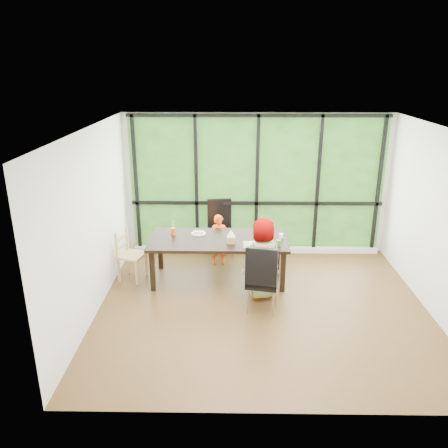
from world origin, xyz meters
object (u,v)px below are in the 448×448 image
Objects in this scene: plate_near at (257,244)px; white_mug at (281,236)px; chair_window_leather at (221,229)px; child_older at (261,258)px; chair_interior_leather at (263,277)px; orange_cup at (173,231)px; plate_far at (199,233)px; green_cup at (279,243)px; dining_table at (218,259)px; chair_end_beech at (132,255)px; child_toddler at (219,240)px; tissue_box at (231,239)px.

plate_near is 3.21× the size of white_mug.
chair_window_leather is 0.82× the size of child_older.
chair_interior_leather is 13.42× the size of white_mug.
orange_cup is (-1.47, 1.17, 0.27)m from chair_interior_leather.
orange_cup reaches higher than plate_far.
child_older is 5.25× the size of plate_far.
plate_near is 2.50× the size of green_cup.
plate_far is 1.42m from white_mug.
white_mug reaches higher than dining_table.
child_older reaches higher than chair_interior_leather.
child_older is at bearing -38.45° from plate_far.
plate_near is (-0.05, 0.35, 0.10)m from child_older.
chair_interior_leather is at bearing -112.91° from green_cup.
child_toddler is (1.48, 0.66, 0.03)m from chair_end_beech.
chair_window_leather is 7.89× the size of tissue_box.
plate_far is at bearing 154.61° from plate_near.
chair_interior_leather is 0.80m from plate_near.
chair_end_beech is at bearing 173.61° from green_cup.
green_cup is (2.46, -0.28, 0.35)m from chair_end_beech.
white_mug is 0.59× the size of tissue_box.
chair_interior_leather is 7.89× the size of tissue_box.
plate_near reaches higher than dining_table.
dining_table is 1.23m from chair_interior_leather.
plate_near is (0.63, -0.88, 0.28)m from child_toddler.
child_older is (2.16, -0.57, 0.21)m from chair_end_beech.
chair_interior_leather reaches higher than tissue_box.
child_older is at bearing -88.46° from chair_end_beech.
chair_end_beech is at bearing -167.42° from plate_far.
chair_end_beech is 1.62m from child_toddler.
white_mug reaches higher than plate_far.
child_toddler is 0.73× the size of child_older.
child_older is at bearing -27.55° from orange_cup.
chair_interior_leather is 4.19× the size of plate_near.
chair_window_leather reaches higher than white_mug.
green_cup is at bearing -158.65° from child_older.
chair_window_leather is at bearing -90.49° from child_older.
dining_table is at bearing -97.74° from child_toddler.
chair_end_beech reaches higher than green_cup.
orange_cup is at bearing 160.88° from tissue_box.
plate_near is (2.11, -0.21, 0.31)m from chair_end_beech.
dining_table is 1.14m from white_mug.
child_older is at bearing -77.43° from chair_interior_leather.
white_mug is at bearing -36.98° from child_toddler.
chair_end_beech is (-1.50, -1.07, -0.09)m from chair_window_leather.
chair_window_leather is 0.92m from plate_far.
white_mug is (0.42, 0.28, 0.03)m from plate_near.
white_mug is (2.53, 0.07, 0.34)m from chair_end_beech.
child_toddler is 0.97m from orange_cup.
chair_window_leather reaches higher than dining_table.
child_toddler is at bearing 136.47° from green_cup.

